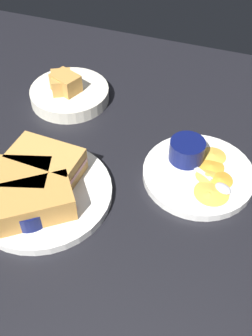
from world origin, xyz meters
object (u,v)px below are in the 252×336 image
object	(u,v)px
sandwich_half_near	(46,162)
sandwich_half_far	(14,180)
plate_chips_companion	(198,174)
spoon_by_gravy_ramekin	(218,184)
ramekin_dark_sauce	(28,209)
spoon_by_dark_ramekin	(47,190)
sandwich_half_extra	(34,203)
ramekin_light_gravy	(187,150)
bread_basket_rear	(69,92)
plate_sandwich_main	(43,193)

from	to	relation	value
sandwich_half_near	sandwich_half_far	world-z (taller)	same
plate_chips_companion	spoon_by_gravy_ramekin	world-z (taller)	spoon_by_gravy_ramekin
sandwich_half_far	spoon_by_gravy_ramekin	distance (cm)	36.49
sandwich_half_near	ramekin_dark_sauce	world-z (taller)	sandwich_half_near
sandwich_half_near	spoon_by_dark_ramekin	world-z (taller)	sandwich_half_near
sandwich_half_near	sandwich_half_far	bearing A→B (deg)	-119.86
sandwich_half_near	spoon_by_dark_ramekin	bearing A→B (deg)	-64.82
sandwich_half_far	spoon_by_dark_ramekin	bearing A→B (deg)	14.35
sandwich_half_far	plate_chips_companion	xyz separation A→B (cm)	(30.06, 15.42, -3.20)
ramekin_dark_sauce	spoon_by_dark_ramekin	world-z (taller)	ramekin_dark_sauce
plate_chips_companion	sandwich_half_near	bearing A→B (deg)	-160.39
sandwich_half_extra	ramekin_dark_sauce	xyz separation A→B (cm)	(-0.65, -1.02, -0.66)
plate_chips_companion	spoon_by_gravy_ramekin	size ratio (longest dim) A/B	2.28
ramekin_light_gravy	spoon_by_gravy_ramekin	xyz separation A→B (cm)	(7.10, -4.98, -1.85)
sandwich_half_near	ramekin_dark_sauce	size ratio (longest dim) A/B	1.80
ramekin_dark_sauce	spoon_by_dark_ramekin	distance (cm)	6.00
sandwich_half_far	spoon_by_gravy_ramekin	xyz separation A→B (cm)	(34.01, 13.07, -2.04)
ramekin_dark_sauce	ramekin_light_gravy	xyz separation A→B (cm)	(21.63, 22.47, 0.47)
plate_chips_companion	sandwich_half_extra	bearing A→B (deg)	-142.05
ramekin_dark_sauce	bread_basket_rear	xyz separation A→B (cm)	(-8.59, 33.63, -1.24)
sandwich_half_extra	plate_chips_companion	world-z (taller)	sandwich_half_extra
ramekin_light_gravy	ramekin_dark_sauce	bearing A→B (deg)	-133.91
spoon_by_dark_ramekin	spoon_by_gravy_ramekin	xyz separation A→B (cm)	(28.48, 11.66, 0.00)
sandwich_half_near	plate_chips_companion	bearing A→B (deg)	19.61
sandwich_half_far	ramekin_dark_sauce	distance (cm)	6.91
plate_sandwich_main	ramekin_dark_sauce	bearing A→B (deg)	-83.86
sandwich_half_extra	spoon_by_dark_ramekin	size ratio (longest dim) A/B	1.51
ramekin_light_gravy	spoon_by_gravy_ramekin	size ratio (longest dim) A/B	0.73
ramekin_dark_sauce	spoon_by_gravy_ramekin	xyz separation A→B (cm)	(28.73, 17.50, -1.37)
sandwich_half_extra	spoon_by_gravy_ramekin	distance (cm)	32.62
ramekin_light_gravy	sandwich_half_extra	bearing A→B (deg)	-134.37
sandwich_half_far	ramekin_light_gravy	xyz separation A→B (cm)	(26.91, 18.05, -0.19)
sandwich_half_near	spoon_by_gravy_ramekin	xyz separation A→B (cm)	(30.61, 7.15, -2.04)
sandwich_half_extra	spoon_by_gravy_ramekin	world-z (taller)	sandwich_half_extra
sandwich_half_extra	plate_chips_companion	size ratio (longest dim) A/B	0.71
sandwich_half_near	spoon_by_gravy_ramekin	size ratio (longest dim) A/B	1.47
plate_sandwich_main	sandwich_half_near	xyz separation A→B (cm)	(-1.26, 4.66, 3.20)
bread_basket_rear	spoon_by_dark_ramekin	bearing A→B (deg)	-72.35
spoon_by_gravy_ramekin	ramekin_light_gravy	bearing A→B (deg)	144.97
plate_sandwich_main	spoon_by_dark_ramekin	distance (cm)	1.45
plate_sandwich_main	sandwich_half_far	xyz separation A→B (cm)	(-4.66, -1.26, 3.20)
plate_sandwich_main	sandwich_half_extra	xyz separation A→B (cm)	(1.26, -4.66, 3.20)
sandwich_half_extra	plate_chips_companion	xyz separation A→B (cm)	(24.14, 18.82, -3.20)
plate_chips_companion	spoon_by_gravy_ramekin	xyz separation A→B (cm)	(3.95, -2.35, 1.16)
sandwich_half_far	ramekin_dark_sauce	size ratio (longest dim) A/B	1.95
sandwich_half_extra	spoon_by_gravy_ramekin	bearing A→B (deg)	30.39
plate_sandwich_main	ramekin_dark_sauce	size ratio (longest dim) A/B	3.36
sandwich_half_extra	ramekin_dark_sauce	distance (cm)	1.38
spoon_by_dark_ramekin	ramekin_light_gravy	xyz separation A→B (cm)	(21.39, 16.64, 1.85)
spoon_by_dark_ramekin	ramekin_dark_sauce	bearing A→B (deg)	-92.43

